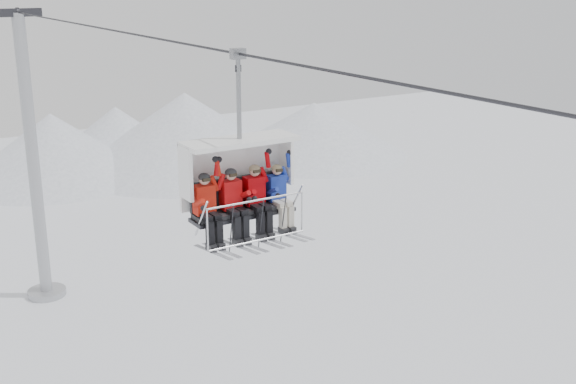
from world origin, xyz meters
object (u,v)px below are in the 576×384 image
chairlift_carrier (237,175)px  skier_far_left (207,206)px  skier_center_right (257,197)px  lift_tower_right (35,180)px  skier_far_right (279,194)px  skier_center_left (233,201)px

chairlift_carrier → skier_far_left: bearing=-161.3°
skier_center_right → lift_tower_right: bearing=90.8°
skier_far_right → skier_far_left: bearing=179.8°
lift_tower_right → chairlift_carrier: lift_tower_right is taller
lift_tower_right → skier_center_right: (0.30, -20.24, 4.45)m
skier_center_left → skier_far_right: skier_center_left is taller
skier_far_right → lift_tower_right: bearing=92.4°
skier_center_left → skier_center_right: same height
lift_tower_right → skier_far_right: lift_tower_right is taller
skier_far_left → skier_center_right: (1.20, 0.00, 0.01)m
chairlift_carrier → skier_center_right: chairlift_carrier is taller
chairlift_carrier → skier_far_right: chairlift_carrier is taller
chairlift_carrier → skier_center_left: (-0.28, -0.30, -0.47)m
skier_far_left → chairlift_carrier: bearing=18.7°
skier_center_right → skier_far_right: bearing=-0.9°
chairlift_carrier → skier_center_right: size_ratio=2.36×
lift_tower_right → chairlift_carrier: size_ratio=3.38×
skier_center_right → skier_far_right: skier_center_right is taller
chairlift_carrier → skier_far_right: 1.04m
lift_tower_right → skier_far_left: size_ratio=7.99×
chairlift_carrier → skier_center_right: bearing=-45.5°
skier_far_right → skier_center_left: bearing=179.6°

